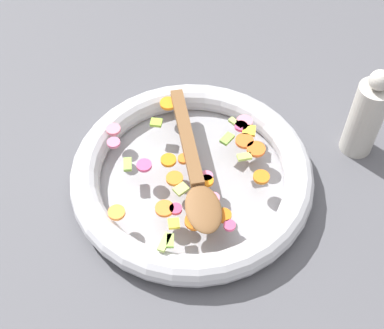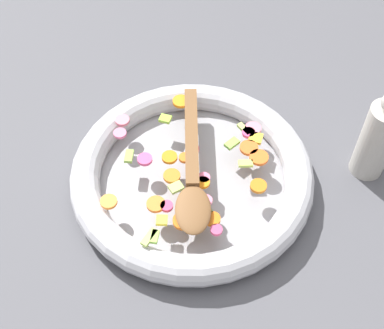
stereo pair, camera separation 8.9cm
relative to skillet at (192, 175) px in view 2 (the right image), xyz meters
name	(u,v)px [view 2 (the right image)]	position (x,y,z in m)	size (l,w,h in m)	color
ground_plane	(192,182)	(0.00, 0.00, -0.02)	(4.00, 4.00, 0.00)	#4C4C51
skillet	(192,175)	(0.00, 0.00, 0.00)	(0.41, 0.41, 0.05)	gray
chopped_vegetables	(194,167)	(0.00, -0.01, 0.03)	(0.31, 0.30, 0.01)	orange
wooden_spoon	(192,172)	(-0.01, -0.02, 0.04)	(0.12, 0.30, 0.01)	brown
pepper_mill	(377,139)	(0.30, -0.06, 0.06)	(0.06, 0.06, 0.18)	#B2ADA3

